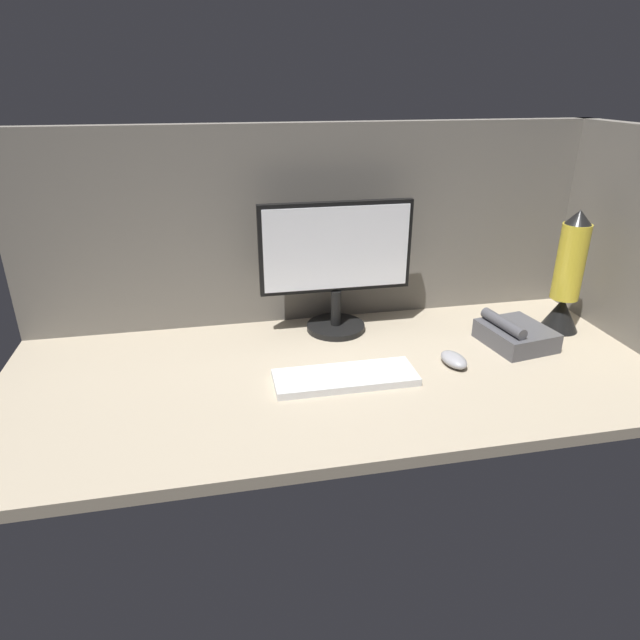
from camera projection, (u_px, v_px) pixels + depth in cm
name	position (u px, v px, depth cm)	size (l,w,h in cm)	color
ground_plane	(342.00, 373.00, 148.85)	(180.00, 80.00, 3.00)	tan
cubicle_wall_back	(315.00, 225.00, 169.63)	(180.00, 5.00, 60.38)	slate
monitor	(336.00, 260.00, 162.42)	(45.78, 18.00, 39.76)	black
keyboard	(345.00, 377.00, 141.55)	(37.00, 13.00, 2.00)	silver
mouse	(454.00, 360.00, 148.99)	(5.60, 9.60, 3.40)	#99999E
lava_lamp	(567.00, 282.00, 164.97)	(11.46, 11.46, 37.51)	black
desk_phone	(515.00, 335.00, 160.13)	(19.82, 21.48, 8.80)	#4C4C51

